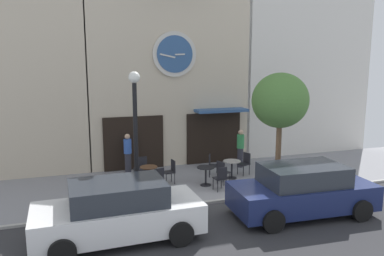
{
  "coord_description": "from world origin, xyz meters",
  "views": [
    {
      "loc": [
        -5.44,
        -11.1,
        4.59
      ],
      "look_at": [
        -0.95,
        2.43,
        2.1
      ],
      "focal_mm": 35.64,
      "sensor_mm": 36.0,
      "label": 1
    }
  ],
  "objects_px": {
    "cafe_chair_facing_street": "(222,171)",
    "parked_car_white": "(118,211)",
    "street_lamp": "(136,139)",
    "street_tree": "(280,101)",
    "cafe_chair_outer": "(221,177)",
    "pedestrian_blue": "(128,153)",
    "cafe_chair_near_tree": "(171,170)",
    "cafe_chair_right_end": "(140,178)",
    "cafe_table_near_curb": "(206,173)",
    "cafe_chair_left_end": "(158,178)",
    "cafe_chair_under_awning": "(245,162)",
    "cafe_chair_by_entrance": "(143,166)",
    "cafe_chair_near_lamp": "(212,164)",
    "pedestrian_green": "(240,148)",
    "cafe_table_center_right": "(149,173)",
    "cafe_table_near_door": "(232,166)",
    "parked_car_navy": "(302,190)"
  },
  "relations": [
    {
      "from": "cafe_chair_facing_street",
      "to": "parked_car_white",
      "type": "distance_m",
      "value": 5.47
    },
    {
      "from": "street_lamp",
      "to": "parked_car_white",
      "type": "bearing_deg",
      "value": -111.33
    },
    {
      "from": "street_lamp",
      "to": "street_tree",
      "type": "xyz_separation_m",
      "value": [
        5.35,
        0.27,
        1.0
      ]
    },
    {
      "from": "cafe_chair_outer",
      "to": "pedestrian_blue",
      "type": "bearing_deg",
      "value": 130.69
    },
    {
      "from": "cafe_chair_near_tree",
      "to": "cafe_chair_right_end",
      "type": "height_order",
      "value": "same"
    },
    {
      "from": "cafe_table_near_curb",
      "to": "cafe_chair_left_end",
      "type": "distance_m",
      "value": 1.89
    },
    {
      "from": "cafe_table_near_curb",
      "to": "cafe_chair_near_tree",
      "type": "distance_m",
      "value": 1.35
    },
    {
      "from": "cafe_chair_right_end",
      "to": "cafe_chair_under_awning",
      "type": "height_order",
      "value": "same"
    },
    {
      "from": "street_tree",
      "to": "cafe_chair_right_end",
      "type": "bearing_deg",
      "value": 170.67
    },
    {
      "from": "cafe_table_near_curb",
      "to": "cafe_chair_by_entrance",
      "type": "bearing_deg",
      "value": 144.92
    },
    {
      "from": "pedestrian_blue",
      "to": "parked_car_white",
      "type": "distance_m",
      "value": 6.03
    },
    {
      "from": "cafe_chair_near_lamp",
      "to": "pedestrian_green",
      "type": "bearing_deg",
      "value": 28.89
    },
    {
      "from": "street_tree",
      "to": "parked_car_white",
      "type": "bearing_deg",
      "value": -157.6
    },
    {
      "from": "cafe_chair_near_tree",
      "to": "cafe_chair_right_end",
      "type": "bearing_deg",
      "value": -153.35
    },
    {
      "from": "cafe_chair_right_end",
      "to": "cafe_chair_facing_street",
      "type": "bearing_deg",
      "value": -1.32
    },
    {
      "from": "street_tree",
      "to": "cafe_chair_near_tree",
      "type": "distance_m",
      "value": 4.82
    },
    {
      "from": "cafe_table_center_right",
      "to": "cafe_chair_outer",
      "type": "bearing_deg",
      "value": -31.82
    },
    {
      "from": "cafe_chair_left_end",
      "to": "cafe_chair_right_end",
      "type": "xyz_separation_m",
      "value": [
        -0.61,
        0.19,
        0.0
      ]
    },
    {
      "from": "cafe_chair_left_end",
      "to": "cafe_chair_by_entrance",
      "type": "relative_size",
      "value": 1.0
    },
    {
      "from": "cafe_table_near_door",
      "to": "pedestrian_blue",
      "type": "relative_size",
      "value": 0.43
    },
    {
      "from": "street_tree",
      "to": "cafe_table_center_right",
      "type": "height_order",
      "value": "street_tree"
    },
    {
      "from": "street_lamp",
      "to": "cafe_chair_left_end",
      "type": "bearing_deg",
      "value": 44.97
    },
    {
      "from": "street_lamp",
      "to": "pedestrian_blue",
      "type": "distance_m",
      "value": 3.85
    },
    {
      "from": "street_tree",
      "to": "cafe_chair_by_entrance",
      "type": "distance_m",
      "value": 5.82
    },
    {
      "from": "cafe_chair_near_tree",
      "to": "cafe_chair_outer",
      "type": "bearing_deg",
      "value": -44.06
    },
    {
      "from": "cafe_chair_outer",
      "to": "parked_car_navy",
      "type": "xyz_separation_m",
      "value": [
        1.51,
        -2.75,
        0.23
      ]
    },
    {
      "from": "parked_car_navy",
      "to": "pedestrian_blue",
      "type": "bearing_deg",
      "value": 125.69
    },
    {
      "from": "pedestrian_green",
      "to": "cafe_chair_by_entrance",
      "type": "bearing_deg",
      "value": -174.07
    },
    {
      "from": "cafe_chair_left_end",
      "to": "pedestrian_blue",
      "type": "distance_m",
      "value": 2.79
    },
    {
      "from": "pedestrian_green",
      "to": "cafe_chair_facing_street",
      "type": "bearing_deg",
      "value": -130.44
    },
    {
      "from": "cafe_chair_left_end",
      "to": "parked_car_navy",
      "type": "distance_m",
      "value": 4.97
    },
    {
      "from": "cafe_chair_near_tree",
      "to": "pedestrian_blue",
      "type": "distance_m",
      "value": 2.31
    },
    {
      "from": "cafe_chair_outer",
      "to": "pedestrian_green",
      "type": "distance_m",
      "value": 3.39
    },
    {
      "from": "cafe_chair_right_end",
      "to": "cafe_chair_under_awning",
      "type": "bearing_deg",
      "value": 10.37
    },
    {
      "from": "cafe_chair_outer",
      "to": "cafe_chair_by_entrance",
      "type": "bearing_deg",
      "value": 136.96
    },
    {
      "from": "cafe_table_near_door",
      "to": "cafe_table_center_right",
      "type": "bearing_deg",
      "value": 176.8
    },
    {
      "from": "cafe_chair_left_end",
      "to": "cafe_chair_by_entrance",
      "type": "bearing_deg",
      "value": 97.24
    },
    {
      "from": "street_tree",
      "to": "cafe_chair_facing_street",
      "type": "xyz_separation_m",
      "value": [
        -1.92,
        0.76,
        -2.65
      ]
    },
    {
      "from": "cafe_table_center_right",
      "to": "pedestrian_green",
      "type": "distance_m",
      "value": 4.55
    },
    {
      "from": "pedestrian_green",
      "to": "parked_car_navy",
      "type": "distance_m",
      "value": 5.46
    },
    {
      "from": "cafe_table_center_right",
      "to": "cafe_chair_facing_street",
      "type": "relative_size",
      "value": 0.8
    },
    {
      "from": "cafe_chair_facing_street",
      "to": "cafe_chair_under_awning",
      "type": "bearing_deg",
      "value": 32.8
    },
    {
      "from": "cafe_chair_near_tree",
      "to": "parked_car_white",
      "type": "distance_m",
      "value": 4.78
    },
    {
      "from": "cafe_table_center_right",
      "to": "cafe_chair_near_tree",
      "type": "bearing_deg",
      "value": -1.28
    },
    {
      "from": "street_lamp",
      "to": "cafe_table_near_curb",
      "type": "height_order",
      "value": "street_lamp"
    },
    {
      "from": "cafe_chair_facing_street",
      "to": "pedestrian_blue",
      "type": "height_order",
      "value": "pedestrian_blue"
    },
    {
      "from": "cafe_chair_outer",
      "to": "parked_car_navy",
      "type": "relative_size",
      "value": 0.21
    },
    {
      "from": "cafe_table_near_door",
      "to": "pedestrian_blue",
      "type": "distance_m",
      "value": 4.32
    },
    {
      "from": "cafe_chair_right_end",
      "to": "cafe_chair_facing_street",
      "type": "xyz_separation_m",
      "value": [
        3.13,
        -0.07,
        0.0
      ]
    },
    {
      "from": "cafe_chair_right_end",
      "to": "cafe_chair_outer",
      "type": "relative_size",
      "value": 1.0
    }
  ]
}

